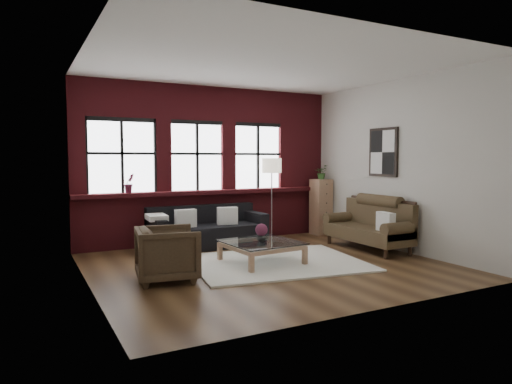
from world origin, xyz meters
name	(u,v)px	position (x,y,z in m)	size (l,w,h in m)	color
floor	(268,265)	(0.00, 0.00, 0.00)	(5.50, 5.50, 0.00)	#472E1A
ceiling	(268,65)	(0.00, 0.00, 3.20)	(5.50, 5.50, 0.00)	white
wall_back	(210,165)	(0.00, 2.50, 1.60)	(5.50, 5.50, 0.00)	beige
wall_front	(377,170)	(0.00, -2.50, 1.60)	(5.50, 5.50, 0.00)	beige
wall_left	(86,168)	(-2.75, 0.00, 1.60)	(5.00, 5.00, 0.00)	beige
wall_right	(396,165)	(2.75, 0.00, 1.60)	(5.00, 5.00, 0.00)	beige
brick_backwall	(211,165)	(0.00, 2.44, 1.60)	(5.50, 0.12, 3.20)	maroon
sill_ledge	(212,192)	(0.00, 2.35, 1.04)	(5.50, 0.30, 0.08)	maroon
window_left	(122,157)	(-1.80, 2.45, 1.75)	(1.38, 0.10, 1.50)	black
window_mid	(197,157)	(-0.30, 2.45, 1.75)	(1.38, 0.10, 1.50)	black
window_right	(257,158)	(1.10, 2.45, 1.75)	(1.38, 0.10, 1.50)	black
wall_poster	(383,152)	(2.72, 0.30, 1.85)	(0.05, 0.74, 0.94)	black
shag_rug	(277,262)	(0.19, 0.04, 0.01)	(2.76, 2.17, 0.03)	silver
dark_sofa	(208,226)	(-0.29, 1.90, 0.41)	(2.26, 0.91, 0.82)	black
pillow_a	(186,218)	(-0.77, 1.80, 0.60)	(0.40, 0.14, 0.34)	white
pillow_b	(227,216)	(0.09, 1.80, 0.60)	(0.40, 0.14, 0.34)	white
vintage_settee	(367,223)	(2.30, 0.24, 0.50)	(0.83, 1.87, 1.00)	#3F311D
pillow_settee	(386,222)	(2.22, -0.33, 0.61)	(0.14, 0.38, 0.34)	white
armchair	(167,254)	(-1.72, -0.17, 0.39)	(0.83, 0.85, 0.77)	#3A2C1D
coffee_table	(261,253)	(-0.04, 0.14, 0.18)	(1.13, 1.13, 0.38)	#A07656
vase	(261,237)	(-0.04, 0.14, 0.44)	(0.15, 0.15, 0.15)	#B2B2B2
flowers	(261,230)	(-0.04, 0.14, 0.56)	(0.20, 0.20, 0.20)	#571E36
drawer_chest	(321,207)	(2.53, 2.06, 0.63)	(0.39, 0.39, 1.26)	#A07656
potted_plant_top	(321,172)	(2.53, 2.06, 1.42)	(0.29, 0.25, 0.32)	#2D5923
floor_lamp	(272,196)	(1.12, 1.84, 0.94)	(0.40, 0.40, 1.88)	#A5A5A8
sill_plant	(129,183)	(-1.70, 2.32, 1.26)	(0.20, 0.16, 0.37)	#571E36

